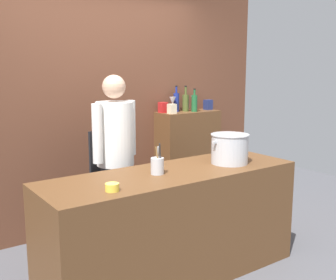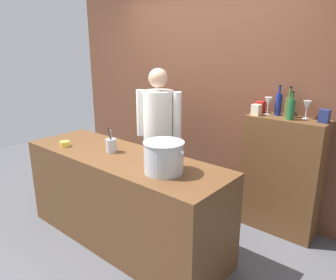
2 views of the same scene
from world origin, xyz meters
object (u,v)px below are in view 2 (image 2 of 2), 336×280
Objects in this scene: wine_bottle_green at (291,109)px; wine_glass_wide at (307,106)px; stockpot_large at (164,157)px; wine_glass_tall at (268,102)px; chef at (159,131)px; spice_tin_navy at (324,116)px; butter_jar at (65,144)px; spice_tin_red at (260,107)px; wine_bottle_olive at (289,106)px; spice_tin_cream at (256,110)px; utensil_crock at (111,145)px; wine_bottle_cobalt at (278,104)px.

wine_bottle_green is 1.54× the size of wine_glass_wide.
wine_glass_tall is (0.30, 1.26, 0.31)m from stockpot_large.
chef is 13.76× the size of spice_tin_navy.
butter_jar is 2.05m from spice_tin_red.
spice_tin_red reaches higher than butter_jar.
wine_glass_tall is at bearing -175.35° from wine_bottle_olive.
wine_glass_tall is 1.50× the size of spice_tin_red.
wine_bottle_green is 0.17m from wine_glass_wide.
chef is 1.04m from stockpot_large.
spice_tin_red is at bearing -178.48° from wine_glass_wide.
spice_tin_cream is (0.95, 0.41, 0.30)m from chef.
spice_tin_navy is (1.56, 1.20, 0.30)m from utensil_crock.
wine_bottle_cobalt reaches higher than stockpot_large.
spice_tin_cream is (-0.17, -0.14, -0.06)m from wine_bottle_cobalt.
spice_tin_cream is at bearing -139.70° from wine_bottle_cobalt.
wine_glass_wide is at bearing 8.96° from wine_glass_tall.
wine_bottle_green is (1.28, 0.43, 0.35)m from chef.
wine_bottle_cobalt reaches higher than butter_jar.
butter_jar is 0.55× the size of wine_glass_wide.
spice_tin_cream is at bearing -80.40° from spice_tin_red.
utensil_crock is 0.83× the size of wine_bottle_cobalt.
wine_glass_wide is at bearing 2.58° from wine_bottle_cobalt.
wine_glass_wide is (1.38, 0.57, 0.37)m from chef.
wine_glass_wide is at bearing 37.62° from butter_jar.
wine_glass_tall is at bearing 49.58° from utensil_crock.
wine_glass_wide is 0.47m from spice_tin_cream.
wine_glass_wide is 0.46m from spice_tin_red.
spice_tin_cream is at bearing -129.22° from wine_glass_tall.
chef is at bearing -149.00° from spice_tin_red.
wine_bottle_olive is 2.51× the size of spice_tin_red.
spice_tin_navy is (1.56, 0.51, 0.31)m from chef.
wine_bottle_green is at bearing -35.50° from wine_bottle_cobalt.
chef is 1.08m from spice_tin_cream.
spice_tin_cream is at bearing 79.03° from stockpot_large.
wine_glass_tall reaches higher than wine_glass_wide.
wine_bottle_cobalt is 1.69× the size of wine_glass_tall.
wine_bottle_olive reaches higher than wine_glass_wide.
utensil_crock is 1.62m from wine_glass_tall.
spice_tin_red is at bearing 99.60° from spice_tin_cream.
stockpot_large is at bearing -103.57° from wine_glass_tall.
wine_glass_tall is at bearing -23.47° from spice_tin_red.
spice_tin_cream is 0.91× the size of spice_tin_red.
spice_tin_red is (-0.46, -0.01, -0.06)m from wine_glass_wide.
wine_bottle_olive is at bearing -5.23° from spice_tin_red.
spice_tin_navy is at bearing 34.07° from butter_jar.
wine_bottle_cobalt is 0.45m from spice_tin_navy.
stockpot_large is 2.24× the size of wine_glass_wide.
utensil_crock reaches higher than butter_jar.
wine_glass_wide is 0.20m from spice_tin_navy.
wine_glass_wide is at bearing 53.27° from wine_bottle_green.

